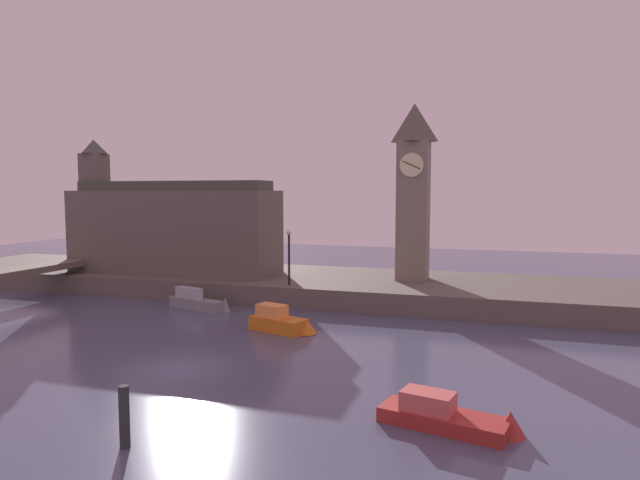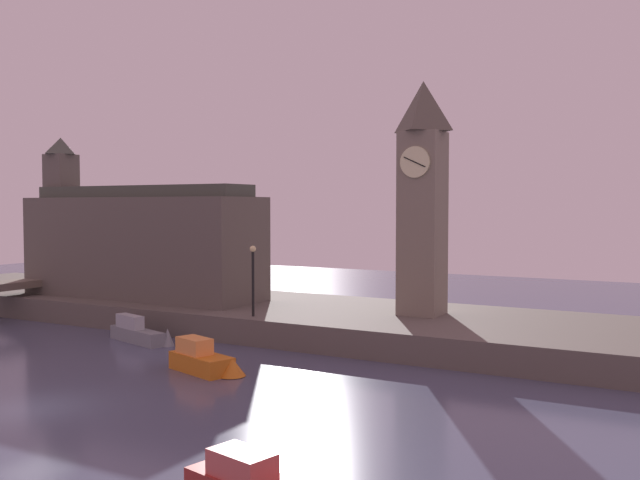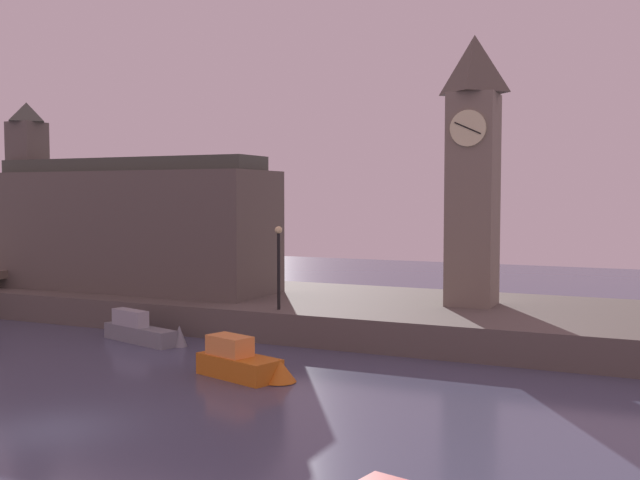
# 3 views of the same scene
# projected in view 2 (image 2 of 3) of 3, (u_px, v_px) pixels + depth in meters

# --- Properties ---
(ground_plane) EXTENTS (120.00, 120.00, 0.00)m
(ground_plane) POSITION_uv_depth(u_px,v_px,m) (34.00, 408.00, 27.39)
(ground_plane) COLOR #474C66
(far_embankment) EXTENTS (70.00, 12.00, 1.50)m
(far_embankment) POSITION_uv_depth(u_px,v_px,m) (300.00, 318.00, 44.77)
(far_embankment) COLOR #5B544C
(far_embankment) RESTS_ON ground
(clock_tower) EXTENTS (2.55, 2.59, 13.45)m
(clock_tower) POSITION_uv_depth(u_px,v_px,m) (423.00, 194.00, 40.97)
(clock_tower) COLOR slate
(clock_tower) RESTS_ON far_embankment
(parliament_hall) EXTENTS (17.87, 5.33, 11.37)m
(parliament_hall) POSITION_uv_depth(u_px,v_px,m) (137.00, 242.00, 49.41)
(parliament_hall) COLOR #5B544C
(parliament_hall) RESTS_ON far_embankment
(streetlamp) EXTENTS (0.36, 0.36, 4.04)m
(streetlamp) POSITION_uv_depth(u_px,v_px,m) (253.00, 272.00, 40.51)
(streetlamp) COLOR black
(streetlamp) RESTS_ON far_embankment
(boat_patrol_orange) EXTENTS (4.44, 2.44, 1.59)m
(boat_patrol_orange) POSITION_uv_depth(u_px,v_px,m) (206.00, 360.00, 33.24)
(boat_patrol_orange) COLOR orange
(boat_patrol_orange) RESTS_ON ground
(boat_cruiser_grey) EXTENTS (5.12, 2.17, 1.68)m
(boat_cruiser_grey) POSITION_uv_depth(u_px,v_px,m) (140.00, 333.00, 40.52)
(boat_cruiser_grey) COLOR gray
(boat_cruiser_grey) RESTS_ON ground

